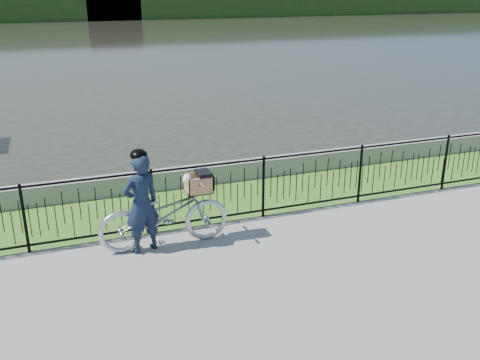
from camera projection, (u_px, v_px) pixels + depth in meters
name	position (u px, v px, depth m)	size (l,w,h in m)	color
ground	(242.00, 267.00, 8.02)	(120.00, 120.00, 0.00)	gray
grass_strip	(195.00, 203.00, 10.30)	(60.00, 2.00, 0.01)	#3F6920
water	(76.00, 44.00, 37.06)	(120.00, 120.00, 0.00)	#292920
quay_wall	(182.00, 177.00, 11.11)	(60.00, 0.30, 0.40)	gray
fence	(210.00, 194.00, 9.22)	(14.00, 0.06, 1.15)	black
far_treeline	(57.00, 7.00, 60.30)	(120.00, 6.00, 3.00)	#27441A
far_building_right	(112.00, 5.00, 60.90)	(6.00, 3.00, 3.20)	gray
bicycle_rig	(165.00, 214.00, 8.49)	(2.09, 0.73, 1.21)	#AEB2BB
cyclist	(141.00, 202.00, 8.22)	(0.67, 0.54, 1.67)	black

